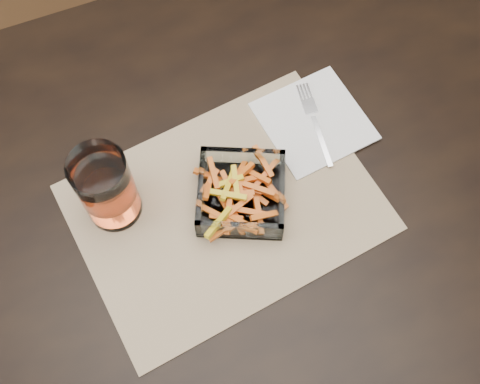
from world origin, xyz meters
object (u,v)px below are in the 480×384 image
fork (315,121)px  tumbler (107,189)px  glass_bowl (241,194)px  dining_table (248,207)px

fork → tumbler: bearing=-168.6°
fork → glass_bowl: bearing=-145.3°
dining_table → tumbler: tumbler is taller
dining_table → tumbler: bearing=168.4°
tumbler → glass_bowl: bearing=-18.4°
glass_bowl → dining_table: bearing=43.8°
glass_bowl → fork: size_ratio=1.07×
dining_table → glass_bowl: bearing=-136.2°
glass_bowl → fork: glass_bowl is taller
glass_bowl → tumbler: tumbler is taller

